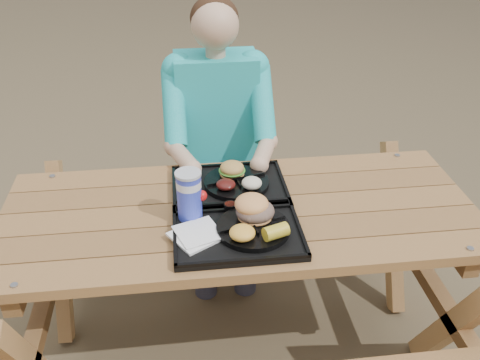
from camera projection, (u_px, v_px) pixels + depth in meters
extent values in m
plane|color=#999999|center=(240.00, 346.00, 2.41)|extent=(60.00, 60.00, 0.00)
cube|color=black|center=(237.00, 233.00, 1.88)|extent=(0.45, 0.35, 0.02)
cube|color=black|center=(229.00, 189.00, 2.13)|extent=(0.45, 0.35, 0.02)
cylinder|color=black|center=(253.00, 228.00, 1.87)|extent=(0.26, 0.26, 0.02)
cylinder|color=black|center=(236.00, 183.00, 2.13)|extent=(0.26, 0.26, 0.02)
cube|color=white|center=(195.00, 235.00, 1.84)|extent=(0.21, 0.21, 0.02)
cylinder|color=#192BC2|center=(189.00, 196.00, 1.90)|extent=(0.09, 0.09, 0.18)
cylinder|color=#320A05|center=(230.00, 207.00, 1.98)|extent=(0.05, 0.05, 0.03)
cylinder|color=gold|center=(251.00, 205.00, 1.99)|extent=(0.05, 0.05, 0.03)
ellipsoid|color=yellow|center=(242.00, 233.00, 1.80)|extent=(0.09, 0.09, 0.04)
cube|color=black|center=(188.00, 188.00, 2.11)|extent=(0.05, 0.18, 0.01)
ellipsoid|color=#4B120F|center=(226.00, 185.00, 2.07)|extent=(0.08, 0.08, 0.03)
ellipsoid|color=#EDE5C9|center=(252.00, 183.00, 2.07)|extent=(0.08, 0.08, 0.04)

